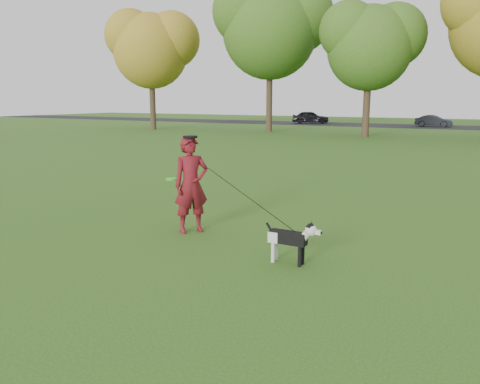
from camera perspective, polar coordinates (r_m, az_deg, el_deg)
The scene contains 8 objects.
ground at distance 8.48m, azimuth 0.66°, elevation -6.53°, with size 120.00×120.00×0.00m, color #285116.
road at distance 47.38m, azimuth 23.89°, elevation 7.24°, with size 120.00×7.00×0.02m, color black.
man at distance 9.18m, azimuth -5.97°, elevation 0.88°, with size 0.69×0.45×1.89m, color maroon.
dog at distance 7.49m, azimuth 6.39°, elevation -5.49°, with size 0.96×0.19×0.73m.
car_left at distance 50.15m, azimuth 8.59°, elevation 9.01°, with size 1.54×3.82×1.30m, color black.
car_mid at distance 47.45m, azimuth 22.54°, elevation 8.01°, with size 1.13×3.25×1.07m, color black.
man_held_items at distance 8.07m, azimuth 1.23°, elevation -0.83°, with size 3.10×0.93×1.41m.
tree_row at distance 33.96m, azimuth 20.34°, elevation 18.80°, with size 51.74×8.86×12.01m.
Camera 1 is at (3.74, -7.16, 2.60)m, focal length 35.00 mm.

